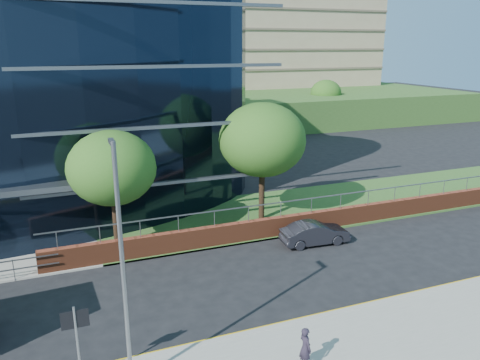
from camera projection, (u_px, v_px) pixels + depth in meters
name	position (u px, v px, depth m)	size (l,w,h in m)	color
grass_verge	(358.00, 200.00, 33.27)	(36.00, 8.00, 0.12)	#2D511E
retaining_wall	(340.00, 217.00, 28.41)	(34.00, 0.40, 2.11)	brown
apartment_block	(234.00, 42.00, 74.33)	(60.00, 42.00, 30.00)	#2D511E
street_sign	(76.00, 329.00, 14.60)	(0.85, 0.09, 2.80)	slate
tree_far_c	(112.00, 168.00, 24.28)	(4.62, 4.62, 6.51)	black
tree_far_d	(262.00, 140.00, 28.15)	(5.28, 5.28, 7.44)	black
tree_dist_e	(223.00, 97.00, 57.96)	(4.62, 4.62, 6.51)	black
tree_dist_f	(326.00, 93.00, 65.45)	(4.29, 4.29, 6.05)	black
streetlight_east	(122.00, 263.00, 13.97)	(0.15, 0.77, 8.00)	slate
parked_car	(315.00, 233.00, 25.96)	(1.34, 3.84, 1.27)	black
pedestrian	(305.00, 348.00, 15.70)	(0.55, 0.36, 1.52)	black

